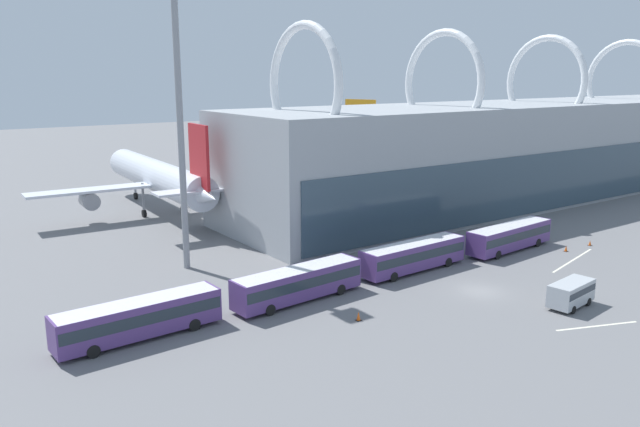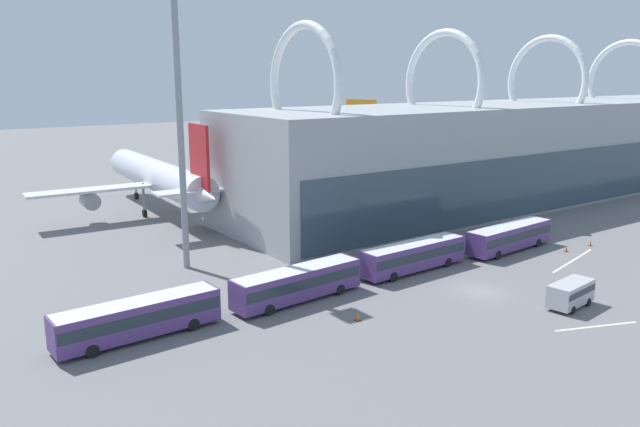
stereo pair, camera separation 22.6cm
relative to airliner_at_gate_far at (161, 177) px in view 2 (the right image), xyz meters
name	(u,v)px [view 2 (the right image)]	position (x,y,z in m)	size (l,w,h in m)	color
ground_plane	(480,291)	(12.17, -49.53, -5.43)	(440.00, 440.00, 0.00)	slate
terminal_building	(583,142)	(71.69, -21.30, 2.69)	(139.73, 22.17, 26.55)	#9EA3A8
airliner_at_gate_far	(161,177)	(0.00, 0.00, 0.00)	(37.13, 40.89, 14.14)	silver
airliner_parked_remote	(429,157)	(50.52, -3.63, -0.39)	(34.54, 37.76, 15.32)	white
shuttle_bus_0	(138,316)	(-17.96, -41.53, -3.63)	(13.10, 3.30, 3.03)	#56387A
shuttle_bus_1	(298,282)	(-3.34, -41.72, -3.63)	(13.17, 3.74, 3.03)	#56387A
shuttle_bus_2	(413,255)	(11.27, -41.27, -3.63)	(13.10, 3.28, 3.03)	#56387A
shuttle_bus_3	(510,236)	(25.89, -41.99, -3.63)	(13.17, 3.72, 3.03)	#56387A
service_van_foreground	(571,292)	(15.62, -56.79, -4.09)	(5.25, 2.71, 2.27)	#B2B7BC
floodlight_mast	(178,93)	(-7.60, -26.54, 12.87)	(2.51, 2.51, 30.35)	gray
lane_stripe_0	(498,234)	(31.02, -36.12, -5.42)	(8.96, 0.25, 0.01)	silver
lane_stripe_1	(596,326)	(13.49, -60.69, -5.42)	(7.60, 0.25, 0.01)	silver
lane_stripe_2	(573,260)	(28.49, -48.64, -5.42)	(11.65, 0.25, 0.01)	silver
traffic_cone_0	(590,243)	(35.61, -46.23, -5.13)	(0.44, 0.44, 0.62)	black
traffic_cone_1	(566,249)	(30.97, -46.09, -5.09)	(0.45, 0.45, 0.70)	black
traffic_cone_2	(358,316)	(-1.77, -48.52, -5.04)	(0.45, 0.45, 0.79)	black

